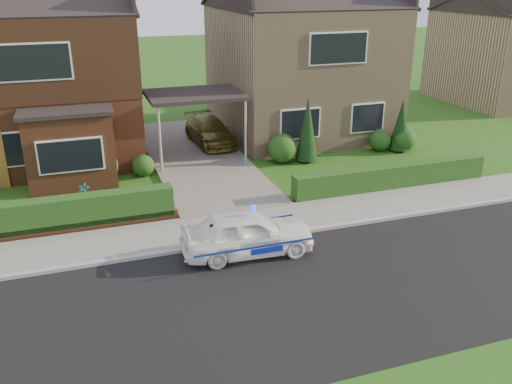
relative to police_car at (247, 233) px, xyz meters
name	(u,v)px	position (x,y,z in m)	size (l,w,h in m)	color
ground	(300,295)	(0.56, -2.40, -0.62)	(120.00, 120.00, 0.00)	#265216
road	(300,295)	(0.56, -2.40, -0.62)	(60.00, 6.00, 0.02)	black
kerb	(259,238)	(0.56, 0.65, -0.56)	(60.00, 0.16, 0.12)	#9E9993
sidewalk	(248,224)	(0.56, 1.70, -0.57)	(60.00, 2.00, 0.10)	slate
driveway	(197,157)	(0.56, 8.60, -0.56)	(3.80, 12.00, 0.12)	#666059
house_left	(39,63)	(-5.22, 11.50, 3.19)	(7.50, 9.53, 7.25)	brown
house_right	(299,54)	(6.36, 11.59, 3.04)	(7.50, 8.06, 7.25)	tan
carport_link	(195,96)	(0.56, 8.55, 2.04)	(3.80, 3.00, 2.77)	black
dwarf_wall	(48,231)	(-5.24, 2.90, -0.44)	(7.70, 0.25, 0.36)	brown
hedge_left	(49,234)	(-5.24, 3.05, -0.62)	(7.50, 0.55, 0.90)	#133D16
hedge_right	(390,189)	(6.36, 2.95, -0.62)	(7.50, 0.55, 0.80)	#133D16
shrub_left_mid	(100,166)	(-3.44, 6.90, 0.04)	(1.32, 1.32, 1.32)	#133D16
shrub_left_near	(143,165)	(-1.84, 7.20, -0.20)	(0.84, 0.84, 0.84)	#133D16
shrub_right_near	(282,148)	(3.76, 7.00, -0.02)	(1.20, 1.20, 1.20)	#133D16
shrub_right_mid	(380,140)	(8.36, 7.10, -0.14)	(0.96, 0.96, 0.96)	#133D16
shrub_right_far	(404,139)	(9.36, 6.80, -0.08)	(1.08, 1.08, 1.08)	#133D16
conifer_a	(307,131)	(4.76, 6.80, 0.68)	(0.90, 0.90, 2.60)	black
conifer_b	(401,126)	(9.16, 6.80, 0.48)	(0.90, 0.90, 2.20)	black
neighbour_right	(506,57)	(20.56, 13.60, 1.98)	(6.50, 7.00, 5.20)	tan
police_car	(247,233)	(0.00, 0.00, 0.00)	(3.33, 3.70, 1.40)	white
driveway_car	(210,131)	(1.56, 10.23, 0.05)	(1.54, 3.80, 1.10)	brown
potted_plant_a	(85,194)	(-4.09, 5.05, -0.26)	(0.37, 0.25, 0.71)	gray
potted_plant_b	(83,179)	(-4.09, 6.60, -0.26)	(0.32, 0.39, 0.71)	gray
potted_plant_c	(155,199)	(-1.94, 3.70, -0.20)	(0.47, 0.47, 0.84)	gray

